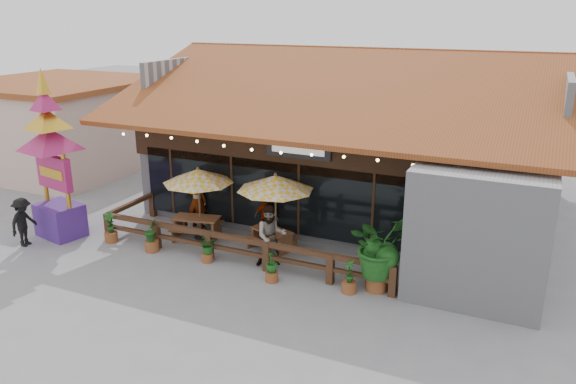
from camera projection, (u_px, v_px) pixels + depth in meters
The scene contains 19 objects.
ground at pixel (289, 267), 16.97m from camera, with size 100.00×100.00×0.00m, color gray.
restaurant_building at pixel (365, 150), 21.91m from camera, with size 15.50×14.73×6.09m.
patio_railing at pixel (220, 239), 17.45m from camera, with size 10.00×2.60×0.92m.
neighbor_building at pixel (61, 123), 27.44m from camera, with size 8.40×8.40×4.22m.
umbrella_left at pixel (198, 176), 18.46m from camera, with size 3.02×3.02×2.52m.
umbrella_right at pixel (275, 183), 17.46m from camera, with size 2.78×2.78×2.61m.
picnic_table_left at pixel (197, 224), 19.02m from camera, with size 1.80×1.64×0.74m.
picnic_table_right at pixel (272, 236), 18.14m from camera, with size 1.71×1.60×0.67m.
thai_sign_tower at pixel (50, 144), 18.37m from camera, with size 2.70×2.70×6.13m.
tropical_plant at pixel (379, 247), 15.19m from camera, with size 1.99×2.08×2.25m.
diner_a at pixel (197, 201), 19.85m from camera, with size 0.72×0.47×1.96m, color #341E10.
diner_b at pixel (271, 236), 16.82m from camera, with size 0.93×0.73×1.92m, color #341E10.
diner_c at pixel (267, 218), 18.68m from camera, with size 0.94×0.39×1.61m, color #341E10.
pedestrian at pixel (23, 222), 18.30m from camera, with size 1.06×0.61×1.64m, color black.
planter_a at pixel (110, 230), 18.69m from camera, with size 0.43×0.43×1.05m.
planter_b at pixel (151, 237), 17.94m from camera, with size 0.45×0.48×1.10m.
planter_c at pixel (207, 247), 17.17m from camera, with size 0.64×0.59×0.88m.
planter_d at pixel (272, 267), 15.94m from camera, with size 0.49×0.49×0.91m.
planter_e at pixel (349, 279), 15.32m from camera, with size 0.40×0.42×0.98m.
Camera 1 is at (6.40, -14.06, 7.39)m, focal length 35.00 mm.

